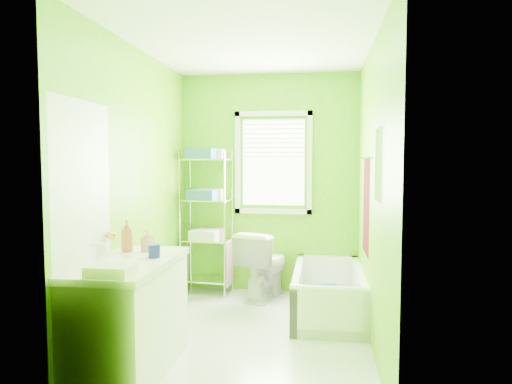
# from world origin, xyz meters

# --- Properties ---
(ground) EXTENTS (2.90, 2.90, 0.00)m
(ground) POSITION_xyz_m (0.00, 0.00, 0.00)
(ground) COLOR silver
(ground) RESTS_ON ground
(room_envelope) EXTENTS (2.14, 2.94, 2.62)m
(room_envelope) POSITION_xyz_m (0.00, 0.00, 1.55)
(room_envelope) COLOR #5AA908
(room_envelope) RESTS_ON ground
(window) EXTENTS (0.92, 0.05, 1.22)m
(window) POSITION_xyz_m (0.05, 1.42, 1.61)
(window) COLOR white
(window) RESTS_ON ground
(door) EXTENTS (0.09, 0.80, 2.00)m
(door) POSITION_xyz_m (-1.04, -1.00, 1.00)
(door) COLOR white
(door) RESTS_ON ground
(right_wall_decor) EXTENTS (0.04, 1.48, 1.17)m
(right_wall_decor) POSITION_xyz_m (1.04, -0.02, 1.32)
(right_wall_decor) COLOR #48080C
(right_wall_decor) RESTS_ON ground
(bathtub) EXTENTS (0.70, 1.50, 0.48)m
(bathtub) POSITION_xyz_m (0.70, 0.67, 0.15)
(bathtub) COLOR white
(bathtub) RESTS_ON ground
(toilet) EXTENTS (0.65, 0.86, 0.78)m
(toilet) POSITION_xyz_m (-0.02, 1.14, 0.39)
(toilet) COLOR white
(toilet) RESTS_ON ground
(vanity) EXTENTS (0.58, 1.13, 1.11)m
(vanity) POSITION_xyz_m (-0.77, -0.86, 0.45)
(vanity) COLOR white
(vanity) RESTS_ON ground
(wire_shelf_unit) EXTENTS (0.60, 0.48, 1.71)m
(wire_shelf_unit) POSITION_xyz_m (-0.71, 1.26, 1.05)
(wire_shelf_unit) COLOR silver
(wire_shelf_unit) RESTS_ON ground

